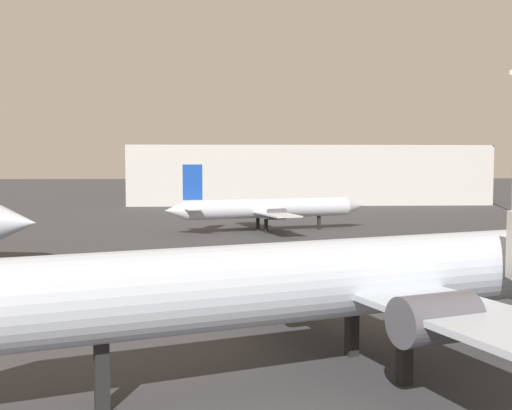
{
  "coord_description": "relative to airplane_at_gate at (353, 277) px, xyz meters",
  "views": [
    {
      "loc": [
        -2.57,
        -13.26,
        8.82
      ],
      "look_at": [
        0.57,
        45.36,
        4.69
      ],
      "focal_mm": 43.93,
      "sensor_mm": 36.0,
      "label": 1
    }
  ],
  "objects": [
    {
      "name": "terminal_building",
      "position": [
        12.19,
        106.22,
        1.97
      ],
      "size": [
        72.61,
        19.51,
        11.99
      ],
      "primitive_type": "cube",
      "color": "#B7B7B2",
      "rests_on": "ground_plane"
    },
    {
      "name": "airplane_far_left",
      "position": [
        0.25,
        52.57,
        -1.08
      ],
      "size": [
        26.23,
        18.26,
        8.42
      ],
      "rotation": [
        0.0,
        0.0,
        0.29
      ],
      "color": "silver",
      "rests_on": "ground_plane"
    },
    {
      "name": "airplane_at_gate",
      "position": [
        0.0,
        0.0,
        0.0
      ],
      "size": [
        36.85,
        25.77,
        11.2
      ],
      "rotation": [
        0.0,
        0.0,
        3.49
      ],
      "color": "#B2BCCC",
      "rests_on": "ground_plane"
    }
  ]
}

